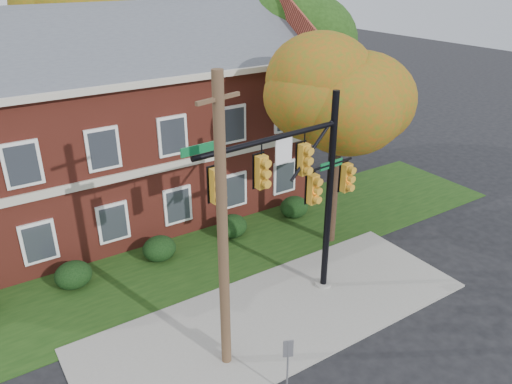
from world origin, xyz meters
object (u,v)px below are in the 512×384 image
hedge_center (159,249)px  tree_far_rear (76,10)px  hedge_left (73,275)px  hedge_far_right (294,207)px  traffic_signal (301,183)px  utility_pole (223,234)px  tree_right_rear (294,25)px  tree_near_right (348,93)px  sign_post (288,359)px  hedge_right (232,226)px  apartment_building (105,114)px

hedge_center → tree_far_rear: 15.57m
hedge_left → hedge_far_right: size_ratio=1.00×
hedge_left → hedge_center: same height
hedge_center → hedge_left: bearing=180.0°
tree_far_rear → traffic_signal: size_ratio=1.52×
tree_far_rear → utility_pole: (-1.97, -19.71, -4.26)m
traffic_signal → tree_far_rear: bearing=91.0°
tree_right_rear → tree_far_rear: tree_far_rear is taller
utility_pole → tree_near_right: bearing=11.6°
hedge_left → tree_far_rear: size_ratio=0.12×
tree_right_rear → sign_post: 19.74m
hedge_right → tree_far_rear: 15.66m
hedge_far_right → tree_near_right: 6.77m
hedge_center → sign_post: 8.74m
tree_right_rear → tree_far_rear: (-9.97, 6.98, 0.72)m
hedge_center → tree_near_right: tree_near_right is taller
sign_post → hedge_left: bearing=137.6°
traffic_signal → sign_post: size_ratio=3.78×
hedge_right → tree_right_rear: (7.81, 6.11, 7.60)m
hedge_right → sign_post: 9.36m
hedge_far_right → tree_right_rear: (4.31, 6.11, 7.60)m
tree_right_rear → utility_pole: bearing=-133.2°
apartment_building → hedge_far_right: bearing=-36.9°
hedge_left → tree_near_right: (10.72, -2.83, 6.14)m
tree_right_rear → utility_pole: tree_right_rear is taller
hedge_far_right → traffic_signal: size_ratio=0.18×
hedge_center → sign_post: size_ratio=0.70×
hedge_right → tree_near_right: bearing=-37.3°
apartment_building → hedge_far_right: size_ratio=13.43×
apartment_building → sign_post: (0.15, -13.95, -3.62)m
tree_far_rear → traffic_signal: (1.75, -18.42, -4.13)m
traffic_signal → hedge_right: bearing=81.2°
hedge_center → tree_near_right: (7.22, -2.83, 6.14)m
tree_near_right → tree_right_rear: size_ratio=0.81×
apartment_building → hedge_left: 7.73m
tree_far_rear → utility_pole: bearing=-95.7°
hedge_far_right → tree_near_right: tree_near_right is taller
tree_far_rear → traffic_signal: 18.96m
hedge_far_right → sign_post: sign_post is taller
hedge_left → tree_far_rear: 16.25m
tree_right_rear → tree_far_rear: size_ratio=0.92×
hedge_far_right → utility_pole: utility_pole is taller
apartment_building → traffic_signal: apartment_building is taller
hedge_left → tree_far_rear: tree_far_rear is taller
hedge_left → traffic_signal: size_ratio=0.18×
hedge_right → tree_far_rear: tree_far_rear is taller
traffic_signal → utility_pole: size_ratio=0.84×
hedge_center → hedge_right: (3.50, 0.00, 0.00)m
tree_far_rear → utility_pole: 20.26m
tree_right_rear → utility_pole: (-11.94, -12.73, -3.54)m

